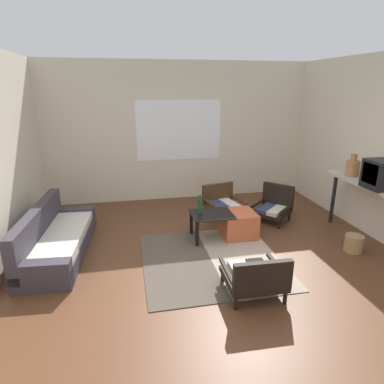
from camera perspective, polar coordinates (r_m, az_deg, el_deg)
The scene contains 13 objects.
ground_plane at distance 4.26m, azimuth 4.72°, elevation -13.72°, with size 7.80×7.80×0.00m, color #56331E.
far_wall_with_window at distance 6.68m, azimuth -2.34°, elevation 10.26°, with size 5.60×0.13×2.70m.
area_rug at distance 4.53m, azimuth 3.31°, elevation -11.60°, with size 1.81×1.85×0.01m.
couch at distance 4.95m, azimuth -22.48°, elevation -7.64°, with size 0.82×1.95×0.67m.
coffee_table at distance 4.99m, azimuth 3.43°, elevation -4.59°, with size 0.62×0.51×0.40m.
armchair_by_window at distance 5.94m, azimuth 5.26°, elevation -1.72°, with size 0.72×0.71×0.54m.
armchair_striped_foreground at distance 3.78m, azimuth 10.87°, elevation -14.09°, with size 0.65×0.63×0.53m.
armchair_corner at distance 5.88m, azimuth 13.95°, elevation -2.23°, with size 0.77×0.77×0.61m.
ottoman_orange at distance 5.17m, azimuth 7.95°, elevation -5.49°, with size 0.51×0.51×0.39m, color #BC5633.
console_shelf at distance 5.35m, azimuth 28.29°, elevation 0.22°, with size 0.39×1.67×0.91m.
clay_vase at distance 5.61m, azimuth 25.97°, elevation 3.84°, with size 0.20×0.20×0.34m.
glass_bottle at distance 4.92m, azimuth 1.39°, elevation -2.37°, with size 0.06×0.06×0.30m.
wicker_basket at distance 5.21m, azimuth 26.14°, elevation -7.96°, with size 0.25×0.25×0.24m, color #9E7A4C.
Camera 1 is at (-1.06, -3.48, 2.22)m, focal length 30.90 mm.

